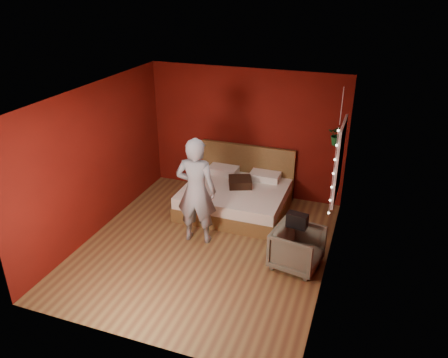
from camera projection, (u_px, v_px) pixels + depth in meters
floor at (205, 246)px, 7.41m from camera, size 4.50×4.50×0.00m
room_walls at (203, 155)px, 6.70m from camera, size 4.04×4.54×2.62m
window at (339, 161)px, 6.94m from camera, size 0.05×0.97×1.27m
fairy_lights at (333, 174)px, 6.50m from camera, size 0.04×0.04×1.45m
bed at (236, 195)px, 8.52m from camera, size 1.96×1.66×1.08m
person at (196, 191)px, 7.23m from camera, size 0.73×0.52×1.87m
armchair at (297, 248)px, 6.78m from camera, size 0.84×0.83×0.67m
handbag at (297, 220)px, 6.67m from camera, size 0.34×0.21×0.23m
throw_pillow at (240, 182)px, 8.40m from camera, size 0.56×0.56×0.15m
hanging_plant at (338, 135)px, 7.15m from camera, size 0.32×0.27×0.97m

